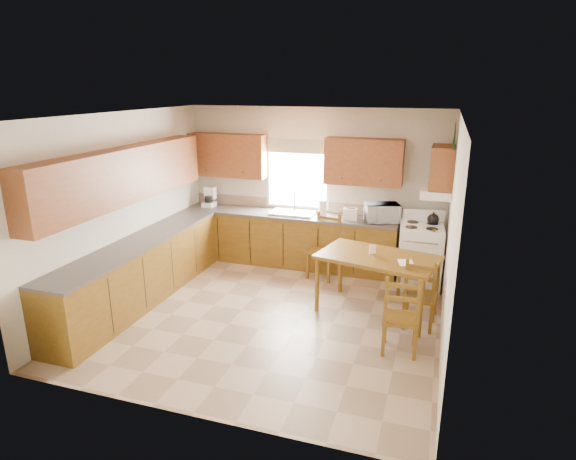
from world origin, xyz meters
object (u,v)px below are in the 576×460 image
(chair_near_left, at_px, (401,313))
(stove, at_px, (420,256))
(dining_table, at_px, (377,284))
(chair_far_left, at_px, (323,247))
(chair_far_right, at_px, (416,264))
(microwave, at_px, (382,213))
(chair_near_right, at_px, (420,292))

(chair_near_left, bearing_deg, stove, -96.05)
(dining_table, xyz_separation_m, chair_far_left, (-1.01, 1.02, 0.11))
(stove, xyz_separation_m, dining_table, (-0.50, -1.16, -0.06))
(chair_far_right, bearing_deg, chair_far_left, -178.06)
(microwave, bearing_deg, chair_far_left, -176.27)
(microwave, xyz_separation_m, dining_table, (0.15, -1.42, -0.65))
(stove, relative_size, chair_near_left, 0.98)
(chair_near_right, bearing_deg, microwave, -61.63)
(microwave, bearing_deg, stove, -43.21)
(chair_far_right, bearing_deg, microwave, 144.78)
(microwave, bearing_deg, chair_near_right, -87.15)
(dining_table, xyz_separation_m, chair_near_right, (0.59, -0.22, 0.06))
(chair_near_left, bearing_deg, dining_table, -69.81)
(stove, bearing_deg, microwave, 153.93)
(microwave, bearing_deg, chair_far_right, -69.08)
(chair_far_left, height_order, chair_far_right, chair_far_left)
(chair_far_left, bearing_deg, microwave, 37.87)
(dining_table, bearing_deg, chair_far_right, 70.31)
(chair_far_right, bearing_deg, chair_near_left, -79.50)
(stove, relative_size, chair_far_right, 0.95)
(chair_near_left, xyz_separation_m, chair_far_right, (0.06, 1.68, 0.01))
(chair_near_left, distance_m, chair_near_right, 0.74)
(chair_far_left, bearing_deg, chair_far_right, 2.22)
(stove, height_order, chair_far_right, chair_far_right)
(microwave, xyz_separation_m, chair_near_right, (0.74, -1.64, -0.59))
(chair_far_left, xyz_separation_m, chair_far_right, (1.48, -0.27, -0.02))
(chair_near_right, height_order, chair_far_right, chair_far_right)
(microwave, xyz_separation_m, chair_far_left, (-0.86, -0.40, -0.54))
(chair_near_left, relative_size, chair_far_right, 0.98)
(chair_far_right, bearing_deg, stove, 97.85)
(stove, distance_m, chair_near_left, 2.10)
(microwave, distance_m, dining_table, 1.57)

